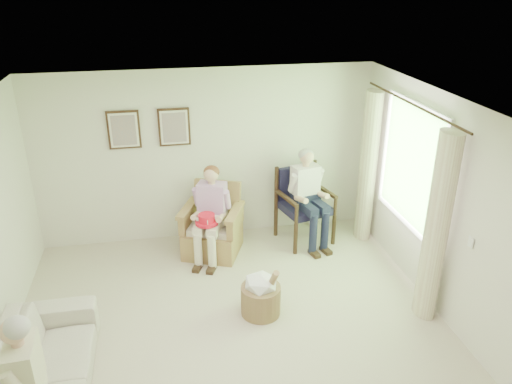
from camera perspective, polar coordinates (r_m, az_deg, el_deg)
floor at (r=5.77m, az=-2.08°, el=-17.62°), size 5.50×5.50×0.00m
back_wall at (r=7.48m, az=-5.65°, el=4.13°), size 5.00×0.04×2.60m
right_wall at (r=5.87m, az=22.62°, el=-3.51°), size 0.04×5.50×2.60m
ceiling at (r=4.48m, az=-2.58°, el=8.08°), size 5.00×5.50×0.02m
window at (r=6.67m, az=17.32°, el=3.24°), size 0.13×2.50×1.63m
curtain_left at (r=6.01m, az=19.93°, el=-4.03°), size 0.34×0.34×2.30m
curtain_right at (r=7.58m, az=12.67°, el=2.72°), size 0.34×0.34×2.30m
framed_print_left at (r=7.29m, az=-14.86°, el=6.87°), size 0.45×0.05×0.55m
framed_print_right at (r=7.27m, az=-9.33°, el=7.32°), size 0.45×0.05×0.55m
wicker_armchair at (r=7.37m, az=-5.03°, el=-4.54°), size 0.79×0.78×1.01m
wood_armchair at (r=7.63m, az=5.44°, el=-1.03°), size 0.73×0.68×1.12m
sofa at (r=5.37m, az=-23.62°, el=-19.14°), size 2.23×0.87×0.65m
person_wicker at (r=7.04m, az=-5.04°, el=-1.78°), size 0.40×0.63×1.34m
person_dark at (r=7.37m, az=5.91°, el=0.16°), size 0.40×0.63×1.44m
person_sofa at (r=4.79m, az=-25.46°, el=-18.85°), size 0.42×0.62×1.30m
red_hat at (r=6.90m, az=-5.66°, el=-3.20°), size 0.32×0.32×0.14m
hatbox at (r=6.11m, az=0.58°, el=-11.56°), size 0.55×0.55×0.71m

